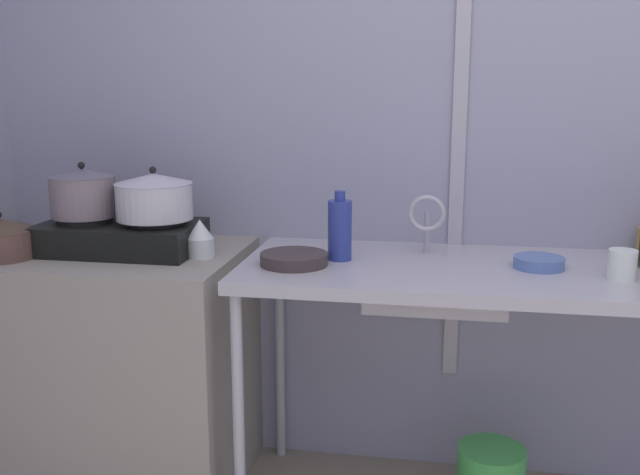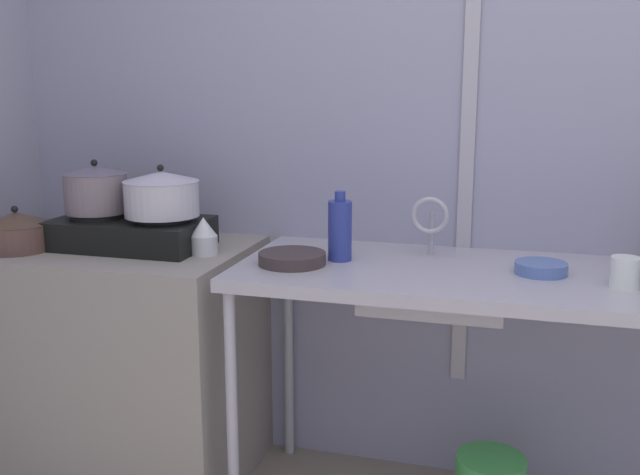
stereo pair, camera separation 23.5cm
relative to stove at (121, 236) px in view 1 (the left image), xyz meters
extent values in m
cube|color=#9091AA|center=(1.30, 0.37, 0.33)|extent=(4.59, 0.10, 2.51)
cube|color=#A8A5B0|center=(1.13, 0.31, 0.46)|extent=(0.05, 0.01, 2.01)
cube|color=gray|center=(-0.05, 0.00, -0.49)|extent=(0.91, 0.64, 0.87)
cube|color=#A8A5B0|center=(1.27, 0.00, -0.07)|extent=(1.65, 0.64, 0.04)
cylinder|color=#A2A3B2|center=(0.49, -0.28, -0.51)|extent=(0.04, 0.04, 0.83)
cylinder|color=#A1A8AF|center=(0.49, 0.28, -0.51)|extent=(0.04, 0.04, 0.83)
cube|color=black|center=(0.00, 0.00, 0.00)|extent=(0.54, 0.32, 0.10)
cylinder|color=black|center=(-0.13, 0.00, 0.06)|extent=(0.19, 0.19, 0.02)
cylinder|color=black|center=(0.13, 0.00, 0.06)|extent=(0.19, 0.19, 0.02)
cylinder|color=slate|center=(-0.13, 0.00, 0.13)|extent=(0.22, 0.22, 0.14)
cone|color=slate|center=(-0.13, 0.00, 0.22)|extent=(0.22, 0.22, 0.03)
sphere|color=black|center=(-0.13, 0.00, 0.24)|extent=(0.02, 0.02, 0.02)
cylinder|color=silver|center=(0.13, 0.00, 0.13)|extent=(0.26, 0.26, 0.12)
cone|color=silver|center=(0.13, 0.00, 0.20)|extent=(0.26, 0.26, 0.03)
sphere|color=black|center=(0.13, 0.00, 0.23)|extent=(0.02, 0.02, 0.02)
cylinder|color=#513832|center=(-0.36, -0.15, -0.01)|extent=(0.24, 0.24, 0.09)
cylinder|color=silver|center=(0.30, -0.03, -0.02)|extent=(0.09, 0.09, 0.07)
cone|color=silver|center=(0.30, -0.03, 0.04)|extent=(0.09, 0.09, 0.06)
cube|color=#A8A5B0|center=(1.07, -0.01, -0.12)|extent=(0.44, 0.32, 0.12)
cylinder|color=#A8A5B0|center=(1.04, 0.18, 0.02)|extent=(0.02, 0.02, 0.14)
torus|color=#A8A5B0|center=(1.04, 0.13, 0.09)|extent=(0.13, 0.02, 0.13)
cylinder|color=#392D2E|center=(0.63, -0.08, -0.04)|extent=(0.22, 0.22, 0.04)
cylinder|color=silver|center=(1.62, -0.08, -0.01)|extent=(0.08, 0.08, 0.09)
cylinder|color=#4F6BAE|center=(1.39, 0.02, -0.04)|extent=(0.16, 0.16, 0.04)
cylinder|color=navy|center=(0.76, 0.02, 0.04)|extent=(0.08, 0.08, 0.20)
cylinder|color=navy|center=(0.76, 0.02, 0.16)|extent=(0.04, 0.04, 0.03)
camera|label=1|loc=(1.10, -2.27, 0.52)|focal=40.56mm
camera|label=2|loc=(1.33, -2.22, 0.52)|focal=40.56mm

